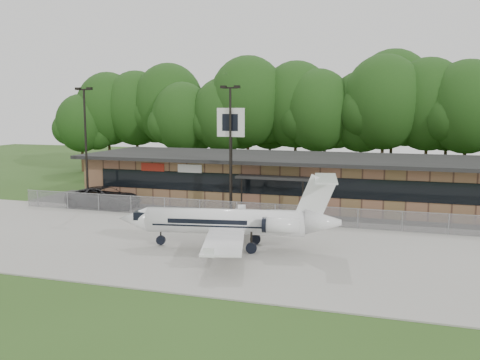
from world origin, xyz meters
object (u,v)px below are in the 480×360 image
(business_jet, at_px, (233,223))
(terminal, at_px, (311,180))
(pole_sign, at_px, (231,134))
(suv, at_px, (104,197))

(business_jet, bearing_deg, terminal, 74.50)
(terminal, xyz_separation_m, business_jet, (-1.67, -16.65, -0.52))
(pole_sign, bearing_deg, suv, -175.32)
(terminal, distance_m, business_jet, 16.75)
(business_jet, bearing_deg, pole_sign, 99.86)
(business_jet, height_order, suv, business_jet)
(terminal, distance_m, suv, 18.07)
(terminal, xyz_separation_m, suv, (-16.49, -7.28, -1.27))
(terminal, height_order, suv, terminal)
(terminal, bearing_deg, pole_sign, -125.34)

